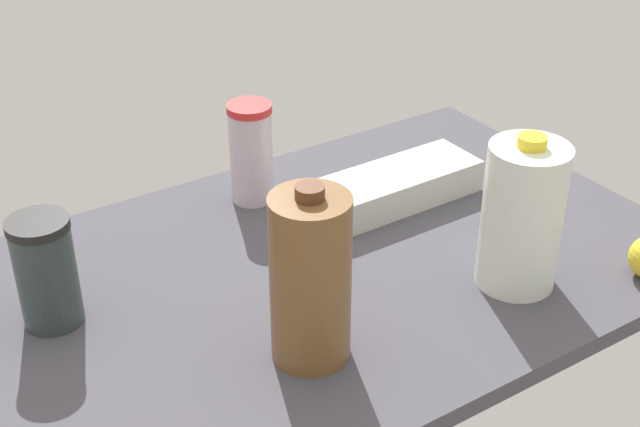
{
  "coord_description": "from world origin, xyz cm",
  "views": [
    {
      "loc": [
        66.45,
        101.5,
        84.69
      ],
      "look_at": [
        0.0,
        0.0,
        13.0
      ],
      "focal_mm": 50.0,
      "sensor_mm": 36.0,
      "label": 1
    }
  ],
  "objects_px": {
    "chocolate_milk_jug": "(310,279)",
    "tumbler_cup": "(251,153)",
    "shaker_bottle": "(46,272)",
    "milk_jug": "(522,216)",
    "egg_carton": "(397,186)"
  },
  "relations": [
    {
      "from": "tumbler_cup",
      "to": "shaker_bottle",
      "type": "distance_m",
      "value": 0.46
    },
    {
      "from": "chocolate_milk_jug",
      "to": "milk_jug",
      "type": "distance_m",
      "value": 0.37
    },
    {
      "from": "chocolate_milk_jug",
      "to": "shaker_bottle",
      "type": "relative_size",
      "value": 1.55
    },
    {
      "from": "milk_jug",
      "to": "tumbler_cup",
      "type": "bearing_deg",
      "value": -64.82
    },
    {
      "from": "egg_carton",
      "to": "shaker_bottle",
      "type": "bearing_deg",
      "value": 0.24
    },
    {
      "from": "chocolate_milk_jug",
      "to": "tumbler_cup",
      "type": "bearing_deg",
      "value": -109.19
    },
    {
      "from": "milk_jug",
      "to": "tumbler_cup",
      "type": "relative_size",
      "value": 1.36
    },
    {
      "from": "milk_jug",
      "to": "shaker_bottle",
      "type": "distance_m",
      "value": 0.72
    },
    {
      "from": "milk_jug",
      "to": "tumbler_cup",
      "type": "distance_m",
      "value": 0.51
    },
    {
      "from": "tumbler_cup",
      "to": "milk_jug",
      "type": "bearing_deg",
      "value": 115.18
    },
    {
      "from": "egg_carton",
      "to": "shaker_bottle",
      "type": "xyz_separation_m",
      "value": [
        0.65,
        0.01,
        0.06
      ]
    },
    {
      "from": "chocolate_milk_jug",
      "to": "shaker_bottle",
      "type": "xyz_separation_m",
      "value": [
        0.28,
        -0.27,
        -0.04
      ]
    },
    {
      "from": "tumbler_cup",
      "to": "shaker_bottle",
      "type": "height_order",
      "value": "tumbler_cup"
    },
    {
      "from": "chocolate_milk_jug",
      "to": "milk_jug",
      "type": "relative_size",
      "value": 1.06
    },
    {
      "from": "milk_jug",
      "to": "shaker_bottle",
      "type": "bearing_deg",
      "value": -24.95
    }
  ]
}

